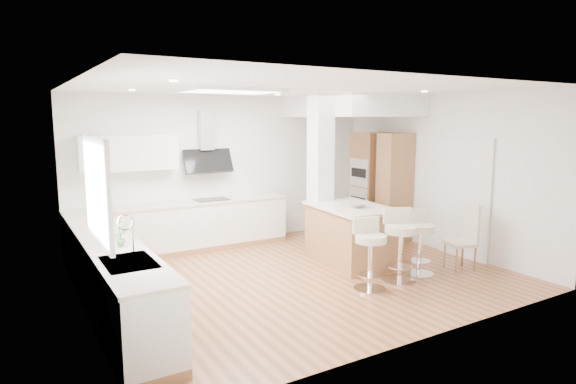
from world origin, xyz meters
TOP-DOWN VIEW (x-y plane):
  - ground at (0.00, 0.00)m, footprint 6.00×6.00m
  - ceiling at (0.00, 0.00)m, footprint 6.00×5.00m
  - wall_back at (0.00, 2.50)m, footprint 6.00×0.04m
  - wall_left at (-3.00, 0.00)m, footprint 0.04×5.00m
  - wall_right at (3.00, 0.00)m, footprint 0.04×5.00m
  - skylight at (-0.79, 0.60)m, footprint 4.10×2.10m
  - window_left at (-2.96, -0.90)m, footprint 0.06×1.28m
  - doorway_right at (2.97, -0.60)m, footprint 0.05×1.00m
  - counter_left at (-2.70, 0.23)m, footprint 0.63×4.50m
  - counter_back at (-0.91, 2.22)m, footprint 3.62×0.63m
  - pillar at (1.05, 0.95)m, footprint 0.35×0.35m
  - soffit at (2.10, 1.40)m, footprint 1.78×2.20m
  - oven_column at (2.68, 1.23)m, footprint 0.63×1.21m
  - peninsula at (1.13, 0.16)m, footprint 1.17×1.65m
  - bar_stool_a at (0.52, -1.02)m, footprint 0.54×0.54m
  - bar_stool_b at (1.12, -0.98)m, footprint 0.64×0.64m
  - bar_stool_c at (1.61, -0.89)m, footprint 0.58×0.58m
  - dining_chair at (2.44, -1.07)m, footprint 0.50×0.50m

SIDE VIEW (x-z plane):
  - ground at x=0.00m, z-range 0.00..0.00m
  - ceiling at x=0.00m, z-range -0.01..0.01m
  - counter_left at x=-2.70m, z-range -0.22..1.13m
  - peninsula at x=1.13m, z-range -0.03..0.99m
  - bar_stool_c at x=1.61m, z-range 0.06..1.05m
  - dining_chair at x=2.44m, z-range 0.04..1.08m
  - bar_stool_a at x=0.52m, z-range 0.06..1.06m
  - bar_stool_b at x=1.12m, z-range 0.07..1.14m
  - counter_back at x=-0.91m, z-range -0.55..1.95m
  - doorway_right at x=2.97m, z-range -0.05..2.05m
  - oven_column at x=2.68m, z-range 0.00..2.10m
  - wall_back at x=0.00m, z-range 0.00..2.80m
  - wall_left at x=-3.00m, z-range 0.00..2.80m
  - wall_right at x=3.00m, z-range 0.00..2.80m
  - pillar at x=1.05m, z-range 0.00..2.80m
  - window_left at x=-2.96m, z-range 1.16..2.23m
  - soffit at x=2.10m, z-range 2.40..2.80m
  - skylight at x=-0.79m, z-range 2.74..2.80m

